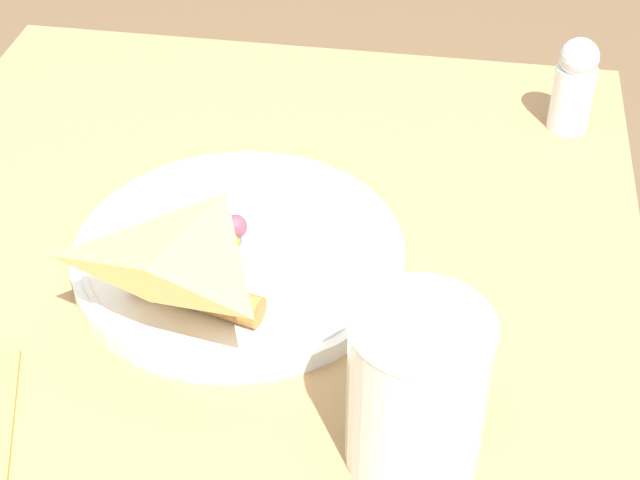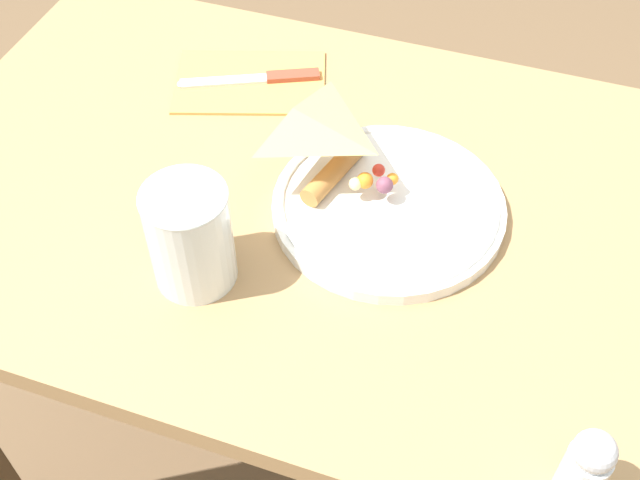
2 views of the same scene
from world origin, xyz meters
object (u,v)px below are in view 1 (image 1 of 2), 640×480
Objects in this scene: dining_table at (217,475)px; plate_pizza at (238,253)px; milk_glass at (416,398)px; salt_shaker at (574,84)px.

plate_pizza is (-0.11, 0.00, 0.14)m from dining_table.
milk_glass reaches higher than plate_pizza.
salt_shaker is (-0.25, 0.27, 0.03)m from plate_pizza.
dining_table is 3.55× the size of plate_pizza.
milk_glass is 1.30× the size of salt_shaker.
milk_glass is at bearing 70.01° from dining_table.
salt_shaker reaches higher than plate_pizza.
dining_table is 0.25m from milk_glass.
plate_pizza is at bearing -47.01° from salt_shaker.
plate_pizza reaches higher than dining_table.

